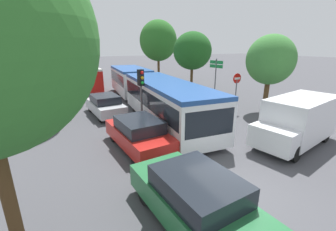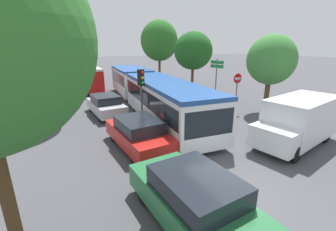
% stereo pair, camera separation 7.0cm
% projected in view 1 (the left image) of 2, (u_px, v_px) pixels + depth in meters
% --- Properties ---
extents(ground_plane, '(200.00, 200.00, 0.00)m').
position_uv_depth(ground_plane, '(235.00, 192.00, 7.48)').
color(ground_plane, '#47474C').
extents(articulated_bus, '(4.26, 17.81, 2.62)m').
position_uv_depth(articulated_bus, '(147.00, 89.00, 16.99)').
color(articulated_bus, silver).
rests_on(articulated_bus, ground).
extents(city_bus_rear, '(2.65, 11.73, 2.52)m').
position_uv_depth(city_bus_rear, '(81.00, 75.00, 25.90)').
color(city_bus_rear, red).
rests_on(city_bus_rear, ground).
extents(queued_car_green, '(2.17, 4.54, 1.54)m').
position_uv_depth(queued_car_green, '(196.00, 199.00, 5.93)').
color(queued_car_green, '#236638').
rests_on(queued_car_green, ground).
extents(queued_car_red, '(2.12, 4.42, 1.50)m').
position_uv_depth(queued_car_red, '(139.00, 134.00, 10.42)').
color(queued_car_red, '#B21E19').
rests_on(queued_car_red, ground).
extents(queued_car_silver, '(2.02, 4.23, 1.43)m').
position_uv_depth(queued_car_silver, '(105.00, 105.00, 15.57)').
color(queued_car_silver, '#B7BABF').
rests_on(queued_car_silver, ground).
extents(white_van, '(5.27, 2.82, 2.31)m').
position_uv_depth(white_van, '(298.00, 120.00, 10.82)').
color(white_van, silver).
rests_on(white_van, ground).
extents(traffic_light, '(0.37, 0.39, 3.40)m').
position_uv_depth(traffic_light, '(141.00, 86.00, 12.71)').
color(traffic_light, '#56595E').
rests_on(traffic_light, ground).
extents(no_entry_sign, '(0.70, 0.08, 2.82)m').
position_uv_depth(no_entry_sign, '(236.00, 87.00, 15.86)').
color(no_entry_sign, '#56595E').
rests_on(no_entry_sign, ground).
extents(direction_sign_post, '(0.30, 1.39, 3.60)m').
position_uv_depth(direction_sign_post, '(216.00, 71.00, 19.45)').
color(direction_sign_post, '#56595E').
rests_on(direction_sign_post, ground).
extents(tree_left_mid, '(4.32, 4.32, 7.42)m').
position_uv_depth(tree_left_mid, '(34.00, 43.00, 12.90)').
color(tree_left_mid, '#51381E').
rests_on(tree_left_mid, ground).
extents(tree_right_near, '(3.22, 3.22, 5.42)m').
position_uv_depth(tree_right_near, '(271.00, 60.00, 15.26)').
color(tree_right_near, '#51381E').
rests_on(tree_right_near, ground).
extents(tree_right_mid, '(3.90, 3.90, 6.04)m').
position_uv_depth(tree_right_mid, '(192.00, 52.00, 23.02)').
color(tree_right_mid, '#51381E').
rests_on(tree_right_mid, ground).
extents(tree_right_far, '(4.97, 4.97, 7.94)m').
position_uv_depth(tree_right_far, '(159.00, 42.00, 30.10)').
color(tree_right_far, '#51381E').
rests_on(tree_right_far, ground).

